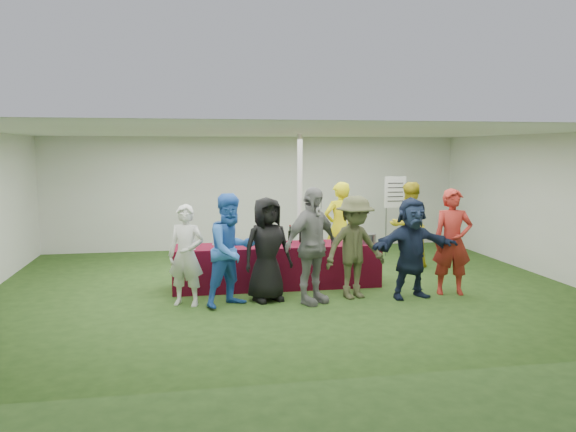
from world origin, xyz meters
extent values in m
plane|color=#284719|center=(0.00, 0.00, 0.00)|extent=(60.00, 60.00, 0.00)
plane|color=white|center=(0.00, 4.00, 1.35)|extent=(10.00, 0.00, 10.00)
plane|color=white|center=(0.00, -4.00, 1.35)|extent=(10.00, 0.00, 10.00)
plane|color=white|center=(5.00, 0.00, 1.35)|extent=(0.00, 8.00, 8.00)
plane|color=white|center=(0.00, 0.00, 2.70)|extent=(10.00, 10.00, 0.00)
cylinder|color=silver|center=(0.50, 1.20, 1.35)|extent=(0.10, 0.10, 2.70)
cube|color=#520818|center=(-0.14, 0.07, 0.38)|extent=(3.60, 0.80, 0.75)
cylinder|color=black|center=(0.12, 0.20, 0.86)|extent=(0.07, 0.07, 0.22)
cylinder|color=black|center=(0.12, 0.20, 1.01)|extent=(0.03, 0.03, 0.08)
cylinder|color=maroon|center=(0.12, 0.20, 1.06)|extent=(0.03, 0.03, 0.02)
cylinder|color=black|center=(0.33, 0.25, 0.86)|extent=(0.07, 0.07, 0.22)
cylinder|color=black|center=(0.33, 0.25, 1.01)|extent=(0.03, 0.03, 0.08)
cylinder|color=maroon|center=(0.33, 0.25, 1.06)|extent=(0.03, 0.03, 0.02)
cylinder|color=black|center=(0.38, 0.17, 0.86)|extent=(0.07, 0.07, 0.22)
cylinder|color=black|center=(0.38, 0.17, 1.01)|extent=(0.03, 0.03, 0.08)
cylinder|color=maroon|center=(0.38, 0.17, 1.06)|extent=(0.03, 0.03, 0.02)
cylinder|color=black|center=(0.59, 0.22, 0.86)|extent=(0.07, 0.07, 0.22)
cylinder|color=black|center=(0.59, 0.22, 1.01)|extent=(0.03, 0.03, 0.08)
cylinder|color=maroon|center=(0.59, 0.22, 1.06)|extent=(0.03, 0.03, 0.02)
cylinder|color=black|center=(0.63, 0.21, 0.86)|extent=(0.07, 0.07, 0.22)
cylinder|color=black|center=(0.63, 0.21, 1.01)|extent=(0.03, 0.03, 0.08)
cylinder|color=maroon|center=(0.63, 0.21, 1.06)|extent=(0.03, 0.03, 0.02)
cylinder|color=silver|center=(-1.57, -0.16, 0.75)|extent=(0.06, 0.06, 0.00)
cylinder|color=silver|center=(-1.57, -0.16, 0.79)|extent=(0.01, 0.01, 0.07)
cylinder|color=silver|center=(-1.57, -0.16, 0.87)|extent=(0.06, 0.06, 0.08)
cylinder|color=silver|center=(-1.24, -0.22, 0.75)|extent=(0.06, 0.06, 0.00)
cylinder|color=silver|center=(-1.24, -0.22, 0.79)|extent=(0.01, 0.01, 0.07)
cylinder|color=silver|center=(-1.24, -0.22, 0.87)|extent=(0.06, 0.06, 0.08)
cylinder|color=#40060F|center=(-1.24, -0.22, 0.84)|extent=(0.05, 0.05, 0.02)
cylinder|color=silver|center=(-0.95, -0.17, 0.75)|extent=(0.06, 0.06, 0.00)
cylinder|color=silver|center=(-0.95, -0.17, 0.79)|extent=(0.01, 0.01, 0.07)
cylinder|color=silver|center=(-0.95, -0.17, 0.87)|extent=(0.06, 0.06, 0.08)
cylinder|color=#40060F|center=(-0.95, -0.17, 0.84)|extent=(0.05, 0.05, 0.02)
cylinder|color=silver|center=(-0.49, -0.21, 0.75)|extent=(0.06, 0.06, 0.00)
cylinder|color=silver|center=(-0.49, -0.21, 0.79)|extent=(0.01, 0.01, 0.07)
cylinder|color=silver|center=(-0.49, -0.21, 0.87)|extent=(0.06, 0.06, 0.08)
cylinder|color=#40060F|center=(-0.49, -0.21, 0.84)|extent=(0.05, 0.05, 0.02)
cylinder|color=silver|center=(1.12, -0.15, 0.75)|extent=(0.06, 0.06, 0.00)
cylinder|color=silver|center=(1.12, -0.15, 0.79)|extent=(0.01, 0.01, 0.07)
cylinder|color=silver|center=(1.12, -0.15, 0.87)|extent=(0.06, 0.06, 0.08)
cylinder|color=#40060F|center=(1.12, -0.15, 0.84)|extent=(0.05, 0.05, 0.02)
cylinder|color=silver|center=(1.19, -0.19, 0.75)|extent=(0.06, 0.06, 0.00)
cylinder|color=silver|center=(1.19, -0.19, 0.79)|extent=(0.01, 0.01, 0.07)
cylinder|color=silver|center=(1.19, -0.19, 0.87)|extent=(0.06, 0.06, 0.08)
cylinder|color=silver|center=(-0.04, 0.15, 0.85)|extent=(0.07, 0.07, 0.20)
cylinder|color=silver|center=(-0.04, 0.15, 0.96)|extent=(0.03, 0.03, 0.03)
cube|color=white|center=(1.43, 0.12, 0.77)|extent=(0.25, 0.18, 0.03)
cylinder|color=slate|center=(1.47, -0.15, 0.84)|extent=(0.25, 0.25, 0.18)
cylinder|color=slate|center=(2.73, 2.44, 0.55)|extent=(0.02, 0.02, 1.10)
cylinder|color=slate|center=(3.13, 2.44, 0.55)|extent=(0.02, 0.02, 1.10)
cube|color=white|center=(2.93, 2.44, 1.45)|extent=(0.50, 0.02, 0.70)
cube|color=black|center=(2.93, 2.42, 1.65)|extent=(0.36, 0.01, 0.02)
cube|color=black|center=(2.93, 2.42, 1.55)|extent=(0.36, 0.01, 0.02)
cube|color=black|center=(2.93, 2.42, 1.45)|extent=(0.36, 0.01, 0.02)
cube|color=black|center=(2.93, 2.42, 1.35)|extent=(0.36, 0.01, 0.02)
cube|color=black|center=(2.93, 2.42, 1.25)|extent=(0.36, 0.01, 0.02)
imported|color=yellow|center=(1.24, 0.97, 0.89)|extent=(0.72, 0.54, 1.78)
imported|color=gold|center=(2.76, 1.20, 0.87)|extent=(0.99, 0.86, 1.75)
imported|color=silver|center=(-1.70, -0.84, 0.79)|extent=(0.67, 0.56, 1.57)
imported|color=blue|center=(-1.01, -1.00, 0.87)|extent=(1.07, 1.01, 1.74)
imported|color=black|center=(-0.43, -0.79, 0.83)|extent=(0.93, 0.74, 1.66)
imported|color=gray|center=(0.23, -1.07, 0.92)|extent=(1.15, 0.95, 1.83)
imported|color=#45482A|center=(0.98, -0.90, 0.84)|extent=(1.20, 0.88, 1.67)
imported|color=#17223B|center=(1.89, -1.04, 0.82)|extent=(1.57, 0.69, 1.64)
imported|color=#A2251D|center=(2.65, -0.94, 0.88)|extent=(0.72, 0.55, 1.76)
camera|label=1|loc=(-1.67, -9.48, 2.42)|focal=35.00mm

